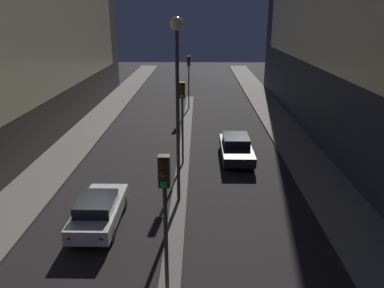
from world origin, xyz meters
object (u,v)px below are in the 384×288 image
car_right_lane (236,147)px  traffic_light_mid (182,105)px  car_left_lane (99,210)px  street_lamp (177,79)px  traffic_light_far (189,71)px  traffic_light_near (165,200)px

car_right_lane → traffic_light_mid: bearing=-159.0°
traffic_light_mid → car_left_lane: bearing=-115.9°
street_lamp → car_right_lane: street_lamp is taller
traffic_light_mid → traffic_light_far: bearing=90.0°
traffic_light_near → car_right_lane: (3.28, 12.68, -2.98)m
traffic_light_far → car_right_lane: size_ratio=1.02×
traffic_light_far → street_lamp: (0.00, -18.37, 2.26)m
street_lamp → car_left_lane: bearing=-147.4°
car_left_lane → traffic_light_near: bearing=-54.8°
traffic_light_near → traffic_light_far: bearing=90.0°
car_right_lane → traffic_light_near: bearing=-104.5°
traffic_light_far → car_left_lane: (-3.28, -20.47, -2.97)m
traffic_light_far → car_left_lane: 20.95m
car_right_lane → traffic_light_far: bearing=104.8°
traffic_light_mid → street_lamp: size_ratio=0.58×
traffic_light_near → street_lamp: street_lamp is taller
car_left_lane → street_lamp: bearing=32.6°
traffic_light_mid → car_right_lane: traffic_light_mid is taller
traffic_light_far → traffic_light_near: bearing=-90.0°
traffic_light_near → street_lamp: bearing=90.0°
traffic_light_mid → car_left_lane: size_ratio=1.15×
traffic_light_near → traffic_light_mid: size_ratio=1.00×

